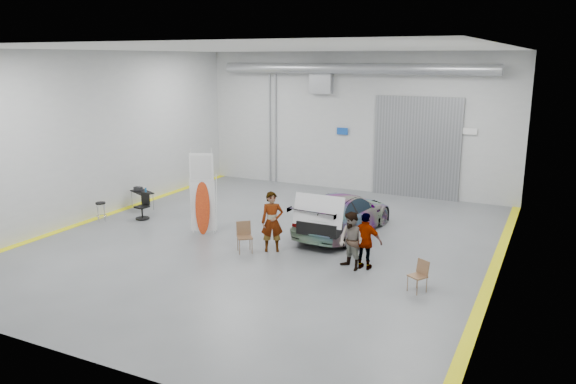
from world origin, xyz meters
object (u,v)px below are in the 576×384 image
at_px(shop_stool, 101,212).
at_px(work_table, 141,191).
at_px(sedan_car, 343,213).
at_px(person_b, 351,241).
at_px(person_c, 366,241).
at_px(person_a, 272,222).
at_px(folding_chair_near, 245,243).
at_px(office_chair, 143,208).
at_px(folding_chair_far, 417,282).
at_px(surfboard_display, 200,200).

xyz_separation_m(shop_stool, work_table, (0.02, 2.13, 0.31)).
distance_m(sedan_car, person_b, 3.31).
height_order(person_c, shop_stool, person_c).
bearing_deg(person_c, shop_stool, 0.62).
xyz_separation_m(person_a, work_table, (-6.91, 2.16, -0.26)).
height_order(sedan_car, shop_stool, sedan_car).
height_order(sedan_car, work_table, sedan_car).
bearing_deg(folding_chair_near, person_a, -5.72).
distance_m(folding_chair_near, office_chair, 5.37).
distance_m(folding_chair_near, work_table, 6.77).
xyz_separation_m(person_a, folding_chair_far, (4.70, -1.10, -0.67)).
xyz_separation_m(person_c, folding_chair_far, (1.68, -0.92, -0.56)).
xyz_separation_m(folding_chair_far, work_table, (-11.61, 3.27, 0.41)).
xyz_separation_m(person_c, surfboard_display, (-5.97, 0.66, 0.36)).
distance_m(person_b, surfboard_display, 5.70).
relative_size(person_c, work_table, 1.37).
bearing_deg(sedan_car, person_a, 69.01).
relative_size(surfboard_display, work_table, 2.44).
xyz_separation_m(sedan_car, person_c, (1.72, -2.82, 0.13)).
bearing_deg(person_b, person_a, -160.65).
bearing_deg(surfboard_display, person_a, -33.72).
xyz_separation_m(person_a, shop_stool, (-6.94, 0.04, -0.57)).
relative_size(person_c, office_chair, 1.71).
distance_m(sedan_car, shop_stool, 8.63).
distance_m(person_b, work_table, 9.91).
height_order(person_b, person_c, person_b).
bearing_deg(person_a, person_c, -33.71).
height_order(person_c, work_table, person_c).
distance_m(person_a, folding_chair_far, 4.87).
distance_m(person_a, person_c, 3.02).
xyz_separation_m(sedan_car, person_a, (-1.29, -2.64, 0.25)).
distance_m(surfboard_display, shop_stool, 4.08).
height_order(folding_chair_near, work_table, folding_chair_near).
bearing_deg(sedan_car, office_chair, 17.86).
bearing_deg(folding_chair_near, shop_stool, 135.71).
bearing_deg(person_b, office_chair, -161.97).
bearing_deg(shop_stool, sedan_car, 17.54).
bearing_deg(person_a, office_chair, 139.90).
distance_m(person_c, shop_stool, 9.96).
bearing_deg(office_chair, person_a, -3.03).
height_order(person_c, surfboard_display, surfboard_display).
height_order(sedan_car, person_c, person_c).
distance_m(folding_chair_far, shop_stool, 11.69).
bearing_deg(person_c, person_a, -1.54).
distance_m(folding_chair_near, folding_chair_far, 5.42).
height_order(person_b, folding_chair_near, person_b).
bearing_deg(person_b, folding_chair_near, -151.14).
bearing_deg(shop_stool, person_c, -1.24).
bearing_deg(surfboard_display, work_table, 132.31).
bearing_deg(folding_chair_far, person_a, -162.37).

